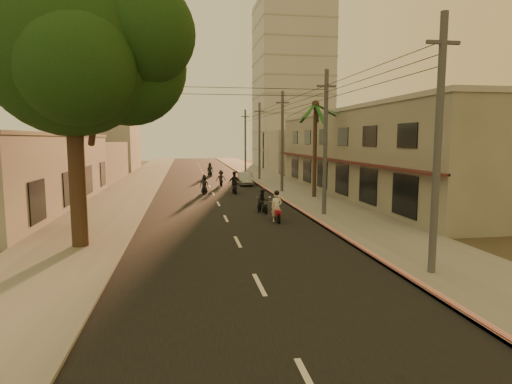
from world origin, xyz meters
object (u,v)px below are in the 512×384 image
scooter_red (277,208)px  scooter_far_a (204,185)px  parked_car (246,179)px  broadleaf_tree (81,52)px  palm_tree (316,110)px  scooter_mid_a (263,202)px  scooter_far_c (210,170)px  scooter_mid_b (234,184)px  scooter_far_b (221,179)px

scooter_red → scooter_far_a: size_ratio=1.09×
parked_car → broadleaf_tree: bearing=-110.0°
palm_tree → parked_car: palm_tree is taller
scooter_mid_a → palm_tree: bearing=38.0°
scooter_far_a → scooter_far_c: bearing=88.9°
scooter_red → scooter_mid_b: scooter_mid_b is taller
scooter_far_b → scooter_far_c: (-0.49, 11.52, 0.05)m
scooter_far_a → parked_car: 7.95m
scooter_far_c → scooter_far_b: bearing=-96.7°
broadleaf_tree → scooter_far_c: 37.18m
scooter_far_b → scooter_red: bearing=-87.3°
scooter_red → parked_car: (0.98, 20.18, -0.14)m
broadleaf_tree → parked_car: (10.44, 24.66, -7.81)m
scooter_far_a → scooter_mid_b: bearing=-3.1°
palm_tree → scooter_far_c: bearing=108.5°
scooter_red → parked_car: 20.20m
palm_tree → parked_car: size_ratio=2.00×
scooter_far_a → scooter_far_b: scooter_far_a is taller
scooter_far_a → scooter_far_c: size_ratio=0.94×
scooter_red → scooter_mid_a: size_ratio=1.15×
palm_tree → scooter_far_a: palm_tree is taller
parked_car → scooter_far_c: scooter_far_c is taller
palm_tree → scooter_red: palm_tree is taller
palm_tree → scooter_mid_b: 9.64m
scooter_mid_a → scooter_far_c: scooter_far_c is taller
palm_tree → scooter_far_b: (-6.80, 10.26, -6.39)m
scooter_red → scooter_mid_a: bearing=95.3°
scooter_red → scooter_far_c: 31.22m
scooter_far_b → parked_car: bearing=9.7°
parked_car → scooter_far_a: bearing=-122.3°
scooter_red → palm_tree: bearing=61.6°
scooter_mid_a → scooter_far_b: size_ratio=0.96×
scooter_red → broadleaf_tree: bearing=-154.2°
broadleaf_tree → palm_tree: 20.18m
scooter_far_a → parked_car: scooter_far_a is taller
broadleaf_tree → scooter_mid_b: (8.48, 17.86, -7.60)m
scooter_red → scooter_far_b: scooter_red is taller
scooter_far_a → parked_car: size_ratio=0.42×
broadleaf_tree → scooter_mid_a: broadleaf_tree is taller
scooter_red → scooter_far_a: 14.16m
palm_tree → parked_car: bearing=111.1°
scooter_mid_a → scooter_mid_b: (-0.72, 10.29, 0.14)m
scooter_mid_b → palm_tree: bearing=-33.0°
scooter_far_a → parked_car: bearing=58.4°
scooter_mid_b → parked_car: 7.09m
palm_tree → scooter_far_b: 13.87m
scooter_mid_a → scooter_red: bearing=-96.4°
broadleaf_tree → scooter_red: 12.98m
scooter_red → scooter_far_b: 19.70m
scooter_red → scooter_mid_b: 13.41m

